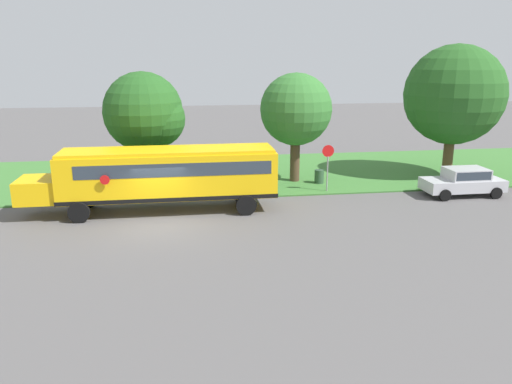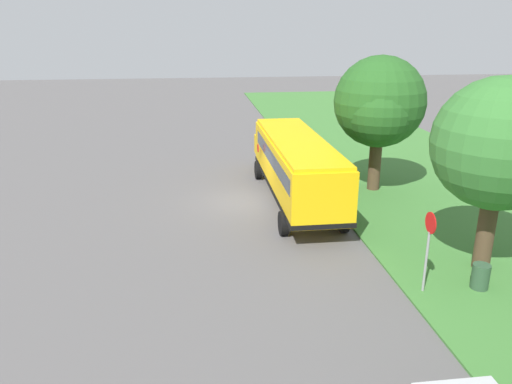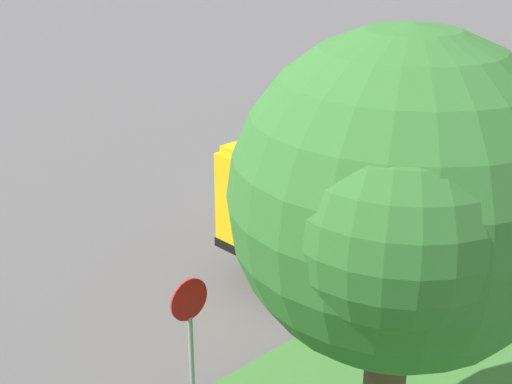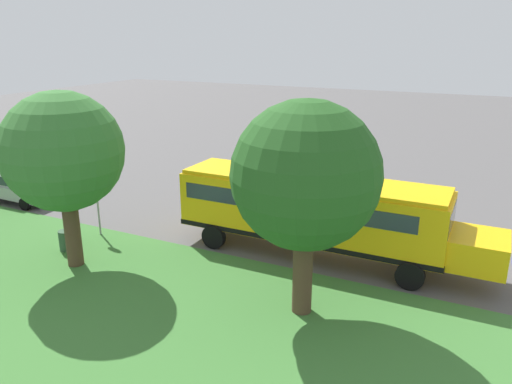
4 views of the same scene
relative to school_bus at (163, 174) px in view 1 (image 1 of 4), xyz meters
name	(u,v)px [view 1 (image 1 of 4)]	position (x,y,z in m)	size (l,w,h in m)	color
ground_plane	(160,226)	(2.27, -0.18, -1.92)	(120.00, 120.00, 0.00)	#565454
grass_verge	(165,176)	(-7.73, -0.18, -1.88)	(12.00, 80.00, 0.08)	#3D7533
school_bus	(163,174)	(0.00, 0.00, 0.00)	(2.85, 12.42, 3.16)	yellow
car_silver_nearest	(464,180)	(-0.53, 16.44, -1.05)	(2.02, 4.40, 1.56)	#B7B7BC
oak_tree_beside_bus	(147,114)	(-4.30, -0.93, 2.50)	(4.45, 4.57, 6.78)	#4C3826
oak_tree_roadside_mid	(298,109)	(-5.14, 7.97, 2.55)	(4.33, 4.33, 6.65)	#4C3826
oak_tree_far_end	(451,97)	(-5.09, 17.74, 3.20)	(6.21, 6.21, 8.35)	brown
stop_sign	(328,163)	(-2.33, 9.10, -0.19)	(0.08, 0.68, 2.74)	gray
trash_bin	(319,177)	(-4.20, 9.16, -1.47)	(0.56, 0.56, 0.90)	#2D4C33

